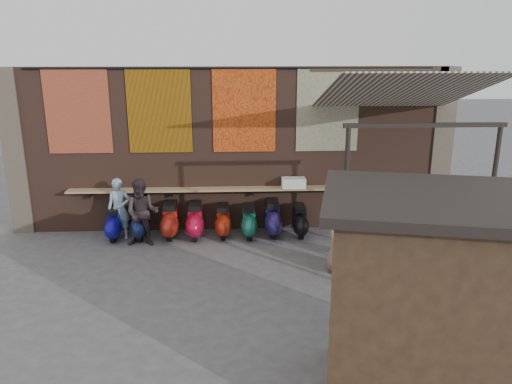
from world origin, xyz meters
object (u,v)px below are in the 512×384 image
shopper_grey (406,233)px  scooter_stool_0 (115,223)px  scooter_stool_2 (171,221)px  scooter_stool_5 (249,222)px  scooter_stool_4 (223,221)px  scooter_stool_1 (141,222)px  scooter_stool_7 (300,221)px  market_stall (431,307)px  shelf_box (294,183)px  diner_left (119,209)px  shopper_tan (344,229)px  diner_right (142,213)px  scooter_stool_6 (272,218)px  shopper_navy (355,226)px  scooter_stool_3 (195,221)px

shopper_grey → scooter_stool_0: bearing=14.1°
scooter_stool_2 → scooter_stool_5: size_ratio=1.09×
scooter_stool_4 → scooter_stool_5: scooter_stool_5 is taller
scooter_stool_1 → scooter_stool_7: bearing=-0.7°
scooter_stool_0 → shopper_grey: size_ratio=0.47×
market_stall → shelf_box: bearing=111.7°
shelf_box → scooter_stool_5: bearing=-162.7°
diner_left → scooter_stool_0: bearing=-172.7°
scooter_stool_5 → scooter_stool_7: size_ratio=1.02×
scooter_stool_1 → shopper_tan: shopper_tan is taller
scooter_stool_2 → scooter_stool_5: bearing=-1.8°
diner_right → scooter_stool_6: bearing=11.9°
scooter_stool_6 → diner_left: diner_left is taller
scooter_stool_1 → scooter_stool_7: scooter_stool_1 is taller
scooter_stool_0 → scooter_stool_1: (0.62, 0.02, 0.01)m
scooter_stool_1 → diner_left: bearing=-179.9°
scooter_stool_1 → scooter_stool_5: bearing=-1.0°
scooter_stool_0 → scooter_stool_6: scooter_stool_6 is taller
diner_right → shopper_navy: bearing=-10.5°
diner_right → shopper_navy: 4.80m
diner_right → market_stall: bearing=-48.3°
scooter_stool_1 → scooter_stool_6: 3.17m
scooter_stool_4 → shopper_navy: 3.27m
diner_left → shopper_navy: size_ratio=0.96×
shopper_navy → shopper_tan: size_ratio=0.83×
shopper_tan → scooter_stool_5: bearing=95.5°
scooter_stool_5 → market_stall: size_ratio=0.30×
scooter_stool_3 → shopper_grey: shopper_grey is taller
shopper_tan → scooter_stool_1: bearing=118.2°
shopper_grey → diner_right: bearing=16.0°
shelf_box → shopper_grey: bearing=-51.4°
shopper_grey → shopper_tan: shopper_tan is taller
market_stall → scooter_stool_5: bearing=122.2°
diner_left → shopper_navy: shopper_navy is taller
scooter_stool_5 → diner_right: bearing=-169.8°
shopper_navy → scooter_stool_1: bearing=-38.7°
scooter_stool_6 → market_stall: 6.25m
scooter_stool_4 → shopper_grey: size_ratio=0.48×
scooter_stool_2 → scooter_stool_3: size_ratio=1.00×
diner_right → shopper_tan: size_ratio=0.86×
diner_left → scooter_stool_6: bearing=-1.0°
diner_left → shopper_grey: 6.56m
scooter_stool_3 → scooter_stool_7: scooter_stool_3 is taller
shelf_box → scooter_stool_0: shelf_box is taller
scooter_stool_2 → scooter_stool_4: size_ratio=1.10×
shopper_tan → market_stall: bearing=-123.0°
scooter_stool_2 → shopper_navy: (4.12, -1.55, 0.35)m
scooter_stool_4 → shopper_navy: bearing=-28.6°
scooter_stool_2 → shopper_tan: (3.74, -2.13, 0.50)m
scooter_stool_3 → scooter_stool_0: bearing=179.6°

